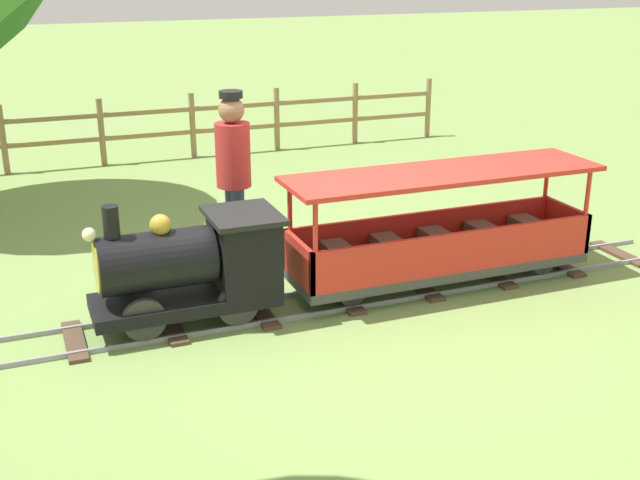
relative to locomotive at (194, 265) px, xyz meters
name	(u,v)px	position (x,y,z in m)	size (l,w,h in m)	color
ground_plane	(339,300)	(0.00, -1.19, -0.49)	(60.00, 60.00, 0.00)	#75934C
track	(343,298)	(0.00, -1.22, -0.47)	(0.67, 6.40, 0.04)	gray
locomotive	(194,265)	(0.00, 0.00, 0.00)	(0.63, 1.45, 0.97)	black
passenger_car	(441,238)	(0.00, -2.12, -0.06)	(0.73, 2.70, 0.97)	#3F3F3F
conductor_person	(234,169)	(0.91, -0.58, 0.47)	(0.30, 0.30, 1.62)	#282D47
fence_section	(192,123)	(5.33, -1.22, 0.00)	(0.08, 7.48, 0.90)	#93754C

